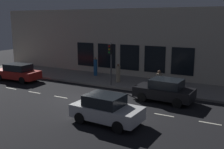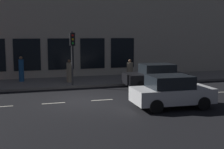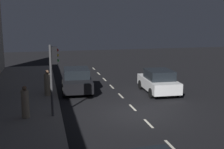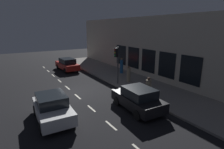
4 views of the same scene
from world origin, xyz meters
name	(u,v)px [view 3 (image 3 of 4)]	position (x,y,z in m)	size (l,w,h in m)	color
ground_plane	(138,113)	(0.00, 0.00, 0.00)	(60.00, 60.00, 0.00)	black
sidewalk	(15,121)	(6.25, 0.00, 0.07)	(4.50, 32.00, 0.15)	gray
lane_centre_line	(133,108)	(0.00, -1.00, 0.00)	(0.12, 27.20, 0.01)	beige
traffic_light	(53,66)	(4.33, -0.18, 2.68)	(0.47, 0.32, 3.57)	#424244
parked_car_0	(77,80)	(2.64, -5.38, 0.79)	(2.15, 4.08, 1.58)	black
parked_car_1	(158,81)	(-2.64, -3.76, 0.79)	(2.05, 3.91, 1.58)	silver
pedestrian_1	(25,103)	(5.75, -0.18, 0.89)	(0.54, 0.54, 1.61)	gray
pedestrian_2	(48,84)	(4.59, -4.31, 0.88)	(0.57, 0.57, 1.61)	gray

